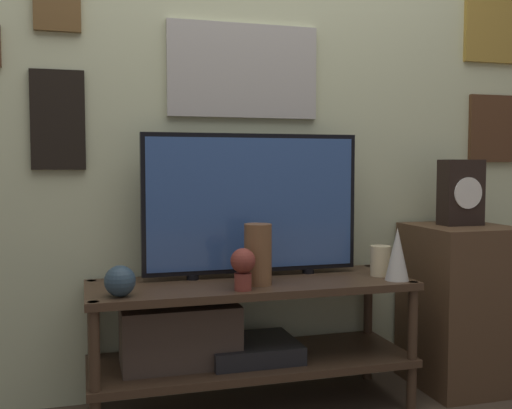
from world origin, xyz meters
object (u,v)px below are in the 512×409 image
candle_jar (380,261)px  decorative_bust (243,266)px  vase_tall_ceramic (258,254)px  vase_slim_bronze (397,254)px  mantel_clock (461,192)px  vase_round_glass (120,281)px  television (252,203)px

candle_jar → decorative_bust: 0.64m
vase_tall_ceramic → vase_slim_bronze: vase_tall_ceramic is taller
decorative_bust → mantel_clock: mantel_clock is taller
vase_round_glass → vase_slim_bronze: size_ratio=0.52×
vase_round_glass → candle_jar: (1.07, 0.10, 0.01)m
television → vase_round_glass: (-0.55, -0.23, -0.25)m
television → vase_tall_ceramic: television is taller
vase_tall_ceramic → vase_round_glass: (-0.53, -0.06, -0.06)m
candle_jar → vase_slim_bronze: bearing=-80.8°
candle_jar → television: bearing=165.7°
vase_round_glass → decorative_bust: size_ratio=0.70×
decorative_bust → vase_slim_bronze: bearing=1.4°
decorative_bust → vase_round_glass: bearing=177.2°
vase_slim_bronze → decorative_bust: vase_slim_bronze is taller
television → candle_jar: 0.59m
vase_slim_bronze → decorative_bust: (-0.65, -0.02, -0.01)m
vase_round_glass → candle_jar: bearing=5.4°
television → candle_jar: bearing=-14.3°
vase_round_glass → decorative_bust: bearing=-2.8°
vase_tall_ceramic → vase_round_glass: vase_tall_ceramic is taller
candle_jar → mantel_clock: bearing=8.4°
vase_slim_bronze → candle_jar: size_ratio=1.69×
vase_tall_ceramic → decorative_bust: vase_tall_ceramic is taller
vase_tall_ceramic → candle_jar: vase_tall_ceramic is taller
vase_slim_bronze → candle_jar: vase_slim_bronze is taller
candle_jar → decorative_bust: (-0.63, -0.12, 0.03)m
vase_tall_ceramic → candle_jar: (0.55, 0.04, -0.06)m
vase_round_glass → vase_slim_bronze: bearing=-0.3°
television → candle_jar: television is taller
vase_round_glass → mantel_clock: (1.50, 0.16, 0.29)m
television → vase_round_glass: size_ratio=8.21×
television → decorative_bust: 0.35m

